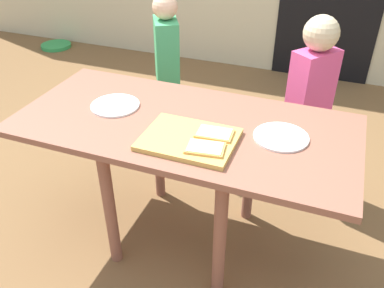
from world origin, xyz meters
TOP-DOWN VIEW (x-y plane):
  - ground_plane at (0.00, 0.00)m, footprint 16.00×16.00m
  - dining_table at (0.00, 0.00)m, footprint 1.55×0.73m
  - cutting_board at (0.08, -0.14)m, footprint 0.39×0.30m
  - pizza_slice_far_right at (0.17, -0.08)m, footprint 0.16×0.12m
  - pizza_slice_near_right at (0.17, -0.20)m, footprint 0.17×0.12m
  - plate_white_right at (0.44, 0.03)m, footprint 0.24×0.24m
  - plate_white_left at (-0.37, 0.02)m, footprint 0.24×0.24m
  - child_left at (-0.42, 0.76)m, footprint 0.24×0.28m
  - child_right at (0.49, 0.65)m, footprint 0.26×0.28m
  - garden_hose_coil at (-2.48, 2.20)m, footprint 0.34×0.34m

SIDE VIEW (x-z plane):
  - ground_plane at x=0.00m, z-range 0.00..0.00m
  - garden_hose_coil at x=-2.48m, z-range 0.00..0.04m
  - child_left at x=-0.42m, z-range 0.07..1.16m
  - dining_table at x=0.00m, z-range 0.27..1.00m
  - child_right at x=0.49m, z-range 0.09..1.18m
  - plate_white_right at x=0.44m, z-range 0.73..0.74m
  - plate_white_left at x=-0.37m, z-range 0.73..0.74m
  - cutting_board at x=0.08m, z-range 0.73..0.75m
  - pizza_slice_far_right at x=0.17m, z-range 0.75..0.76m
  - pizza_slice_near_right at x=0.17m, z-range 0.75..0.76m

